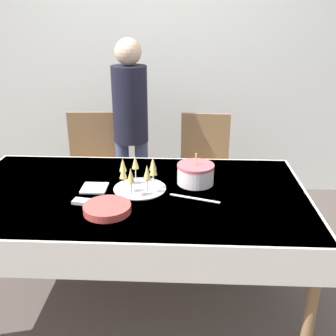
{
  "coord_description": "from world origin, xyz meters",
  "views": [
    {
      "loc": [
        0.31,
        -2.12,
        1.76
      ],
      "look_at": [
        0.21,
        0.09,
        0.87
      ],
      "focal_mm": 42.0,
      "sensor_mm": 36.0,
      "label": 1
    }
  ],
  "objects": [
    {
      "name": "dining_table",
      "position": [
        0.0,
        0.0,
        0.65
      ],
      "size": [
        2.08,
        1.15,
        0.75
      ],
      "color": "silver",
      "rests_on": "ground_plane"
    },
    {
      "name": "dining_chair_far_left",
      "position": [
        -0.47,
        0.89,
        0.54
      ],
      "size": [
        0.44,
        0.44,
        0.98
      ],
      "color": "olive",
      "rests_on": "ground_plane"
    },
    {
      "name": "dining_chair_far_right",
      "position": [
        0.47,
        0.89,
        0.54
      ],
      "size": [
        0.44,
        0.44,
        0.98
      ],
      "color": "olive",
      "rests_on": "ground_plane"
    },
    {
      "name": "plate_stack_main",
      "position": [
        -0.11,
        -0.27,
        0.77
      ],
      "size": [
        0.26,
        0.26,
        0.04
      ],
      "color": "#CC4C47",
      "rests_on": "dining_table"
    },
    {
      "name": "wall_back",
      "position": [
        0.0,
        1.72,
        1.35
      ],
      "size": [
        8.0,
        0.05,
        2.7
      ],
      "color": "silver",
      "rests_on": "ground_plane"
    },
    {
      "name": "cake_knife",
      "position": [
        0.37,
        -0.08,
        0.75
      ],
      "size": [
        0.29,
        0.11,
        0.0
      ],
      "color": "silver",
      "rests_on": "dining_table"
    },
    {
      "name": "ground_plane",
      "position": [
        0.0,
        0.0,
        0.0
      ],
      "size": [
        12.0,
        12.0,
        0.0
      ],
      "primitive_type": "plane",
      "color": "#564C47"
    },
    {
      "name": "champagne_tray",
      "position": [
        0.03,
        0.04,
        0.83
      ],
      "size": [
        0.32,
        0.32,
        0.18
      ],
      "color": "silver",
      "rests_on": "dining_table"
    },
    {
      "name": "person_standing",
      "position": [
        -0.14,
        0.94,
        0.94
      ],
      "size": [
        0.28,
        0.28,
        1.57
      ],
      "color": "#3F4C72",
      "rests_on": "ground_plane"
    },
    {
      "name": "napkin_pile",
      "position": [
        -0.24,
        0.02,
        0.75
      ],
      "size": [
        0.15,
        0.15,
        0.01
      ],
      "color": "white",
      "rests_on": "dining_table"
    },
    {
      "name": "fork_pile",
      "position": [
        -0.23,
        -0.17,
        0.76
      ],
      "size": [
        0.18,
        0.09,
        0.02
      ],
      "color": "silver",
      "rests_on": "dining_table"
    },
    {
      "name": "birthday_cake",
      "position": [
        0.37,
        0.14,
        0.81
      ],
      "size": [
        0.23,
        0.23,
        0.2
      ],
      "color": "white",
      "rests_on": "dining_table"
    }
  ]
}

